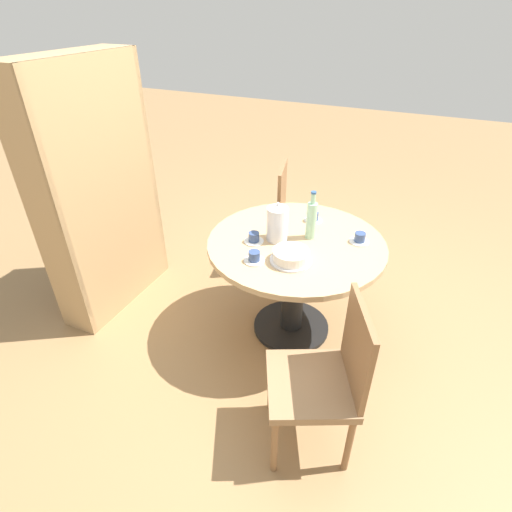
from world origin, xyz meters
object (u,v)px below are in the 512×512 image
(coffee_pot, at_px, (277,223))
(bookshelf, at_px, (100,196))
(water_bottle, at_px, (311,219))
(cup_c, at_px, (254,257))
(cake_main, at_px, (291,256))
(cup_a, at_px, (360,238))
(cup_b, at_px, (313,218))
(cup_d, at_px, (254,238))
(chair_a, at_px, (297,215))
(chair_b, at_px, (324,377))

(coffee_pot, bearing_deg, bookshelf, 97.93)
(bookshelf, xyz_separation_m, water_bottle, (0.28, -1.43, -0.01))
(bookshelf, relative_size, cup_c, 14.27)
(coffee_pot, xyz_separation_m, cake_main, (-0.20, -0.16, -0.08))
(cup_a, distance_m, cup_c, 0.69)
(cup_b, bearing_deg, cup_c, 165.14)
(cup_b, distance_m, cup_d, 0.49)
(cup_b, bearing_deg, bookshelf, 109.99)
(chair_a, height_order, cake_main, chair_a)
(chair_a, relative_size, cake_main, 3.67)
(cup_d, bearing_deg, cup_b, -31.42)
(chair_a, height_order, chair_b, same)
(cup_a, bearing_deg, cup_d, 113.83)
(water_bottle, relative_size, cake_main, 1.29)
(chair_a, distance_m, chair_b, 1.70)
(bookshelf, height_order, water_bottle, bookshelf)
(bookshelf, xyz_separation_m, cup_b, (0.50, -1.38, -0.11))
(bookshelf, bearing_deg, water_bottle, 101.14)
(cake_main, bearing_deg, water_bottle, -3.44)
(chair_a, height_order, cup_a, chair_a)
(cake_main, height_order, cup_d, cake_main)
(coffee_pot, bearing_deg, cake_main, -140.58)
(chair_a, bearing_deg, coffee_pot, 175.99)
(chair_b, distance_m, cup_b, 1.16)
(cup_b, bearing_deg, chair_b, -158.96)
(water_bottle, bearing_deg, coffee_pot, 120.45)
(chair_a, height_order, cup_d, chair_a)
(chair_a, height_order, water_bottle, water_bottle)
(cake_main, bearing_deg, bookshelf, 88.89)
(bookshelf, distance_m, cup_a, 1.76)
(cake_main, bearing_deg, cup_a, -40.04)
(chair_a, bearing_deg, cup_b, -165.02)
(cup_b, xyz_separation_m, cup_c, (-0.61, 0.16, 0.00))
(bookshelf, xyz_separation_m, cup_d, (0.08, -1.12, -0.11))
(cake_main, height_order, cup_a, cake_main)
(water_bottle, distance_m, cup_d, 0.38)
(cup_c, xyz_separation_m, cup_d, (0.20, 0.09, 0.00))
(chair_b, xyz_separation_m, cup_a, (0.89, 0.06, 0.28))
(chair_a, bearing_deg, cup_d, 167.77)
(chair_b, height_order, cup_c, chair_b)
(bookshelf, distance_m, cup_b, 1.47)
(coffee_pot, bearing_deg, cup_c, 174.53)
(water_bottle, xyz_separation_m, cake_main, (-0.31, 0.02, -0.09))
(cup_b, height_order, cup_c, same)
(cup_c, bearing_deg, chair_b, -127.32)
(water_bottle, bearing_deg, cake_main, 176.56)
(cup_d, bearing_deg, cup_c, -154.99)
(chair_a, relative_size, cup_d, 7.27)
(chair_a, distance_m, cup_b, 0.65)
(cup_b, xyz_separation_m, cup_d, (-0.42, 0.26, 0.00))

